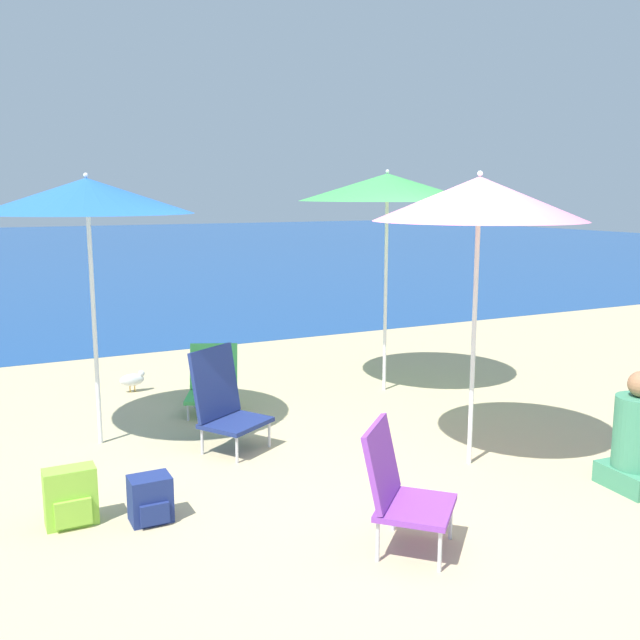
# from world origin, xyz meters

# --- Properties ---
(ground_plane) EXTENTS (60.00, 60.00, 0.00)m
(ground_plane) POSITION_xyz_m (0.00, 0.00, 0.00)
(ground_plane) COLOR #C6B284
(sea_water) EXTENTS (60.00, 40.00, 0.01)m
(sea_water) POSITION_xyz_m (0.00, 25.27, 0.00)
(sea_water) COLOR #19478C
(sea_water) RESTS_ON ground
(beach_umbrella_blue) EXTENTS (1.71, 1.71, 2.27)m
(beach_umbrella_blue) POSITION_xyz_m (-1.90, 1.95, 2.09)
(beach_umbrella_blue) COLOR white
(beach_umbrella_blue) RESTS_ON ground
(beach_umbrella_pink) EXTENTS (1.59, 1.59, 2.27)m
(beach_umbrella_pink) POSITION_xyz_m (0.63, 0.16, 2.07)
(beach_umbrella_pink) COLOR white
(beach_umbrella_pink) RESTS_ON ground
(beach_umbrella_green) EXTENTS (1.86, 1.86, 2.35)m
(beach_umbrella_green) POSITION_xyz_m (1.16, 2.30, 2.17)
(beach_umbrella_green) COLOR white
(beach_umbrella_green) RESTS_ON ground
(beach_chair_green) EXTENTS (0.66, 0.71, 0.64)m
(beach_chair_green) POSITION_xyz_m (-0.74, 2.42, 0.29)
(beach_chair_green) COLOR silver
(beach_chair_green) RESTS_ON ground
(beach_chair_purple) EXTENTS (0.69, 0.69, 0.76)m
(beach_chair_purple) POSITION_xyz_m (-0.62, -0.74, 0.39)
(beach_chair_purple) COLOR silver
(beach_chair_purple) RESTS_ON ground
(beach_chair_navy) EXTENTS (0.69, 0.68, 0.85)m
(beach_chair_navy) POSITION_xyz_m (-0.99, 1.36, 0.41)
(beach_chair_navy) COLOR silver
(beach_chair_navy) RESTS_ON ground
(person_seated_near) EXTENTS (0.39, 0.46, 0.87)m
(person_seated_near) POSITION_xyz_m (1.40, -0.76, 0.35)
(person_seated_near) COLOR #3F8C66
(person_seated_near) RESTS_ON ground
(backpack_lime) EXTENTS (0.32, 0.19, 0.38)m
(backpack_lime) POSITION_xyz_m (-2.34, 0.46, 0.19)
(backpack_lime) COLOR #8ECC3D
(backpack_lime) RESTS_ON ground
(backpack_navy) EXTENTS (0.26, 0.23, 0.30)m
(backpack_navy) POSITION_xyz_m (-1.87, 0.28, 0.15)
(backpack_navy) COLOR navy
(backpack_navy) RESTS_ON ground
(water_bottle) EXTENTS (0.07, 0.07, 0.23)m
(water_bottle) POSITION_xyz_m (1.93, -0.35, 0.09)
(water_bottle) COLOR silver
(water_bottle) RESTS_ON ground
(seagull) EXTENTS (0.27, 0.11, 0.23)m
(seagull) POSITION_xyz_m (-1.31, 3.43, 0.14)
(seagull) COLOR gold
(seagull) RESTS_ON ground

